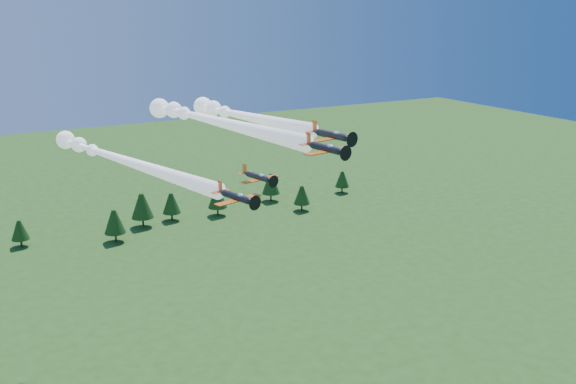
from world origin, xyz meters
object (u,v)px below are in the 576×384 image
plane_right (243,116)px  plane_left (119,159)px  plane_lead (210,120)px  plane_slot (258,177)px

plane_right → plane_left: bearing=153.2°
plane_left → plane_lead: bearing=-58.1°
plane_lead → plane_right: (8.78, 5.83, -0.87)m
plane_lead → plane_slot: size_ratio=6.69×
plane_left → plane_right: plane_right is taller
plane_left → plane_right: bearing=-31.0°
plane_lead → plane_slot: bearing=-90.7°
plane_left → plane_slot: (15.08, -25.69, 0.64)m
plane_right → plane_lead: bearing=-157.0°
plane_slot → plane_right: bearing=58.2°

